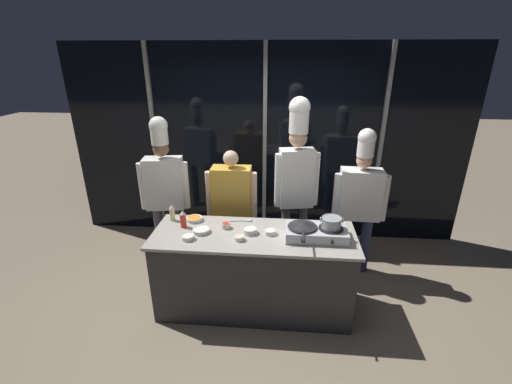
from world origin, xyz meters
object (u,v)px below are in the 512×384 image
frying_pan (303,225)px  chef_line (360,196)px  squeeze_bottle_chili (183,219)px  prep_bowl_carrots (195,219)px  prep_bowl_garlic (250,230)px  serving_spoon_slotted (245,220)px  prep_bowl_onion (188,237)px  prep_bowl_rice (270,232)px  prep_bowl_chicken (239,238)px  stock_pot (331,222)px  squeeze_bottle_oil (172,213)px  chef_sous (297,172)px  prep_bowl_bean_sprouts (201,230)px  prep_bowl_chili_flakes (226,225)px  portable_stove (316,233)px  chef_head (165,184)px  person_guest (232,201)px

frying_pan → chef_line: size_ratio=0.28×
squeeze_bottle_chili → prep_bowl_carrots: squeeze_bottle_chili is taller
squeeze_bottle_chili → prep_bowl_garlic: squeeze_bottle_chili is taller
prep_bowl_garlic → chef_line: 1.43m
serving_spoon_slotted → prep_bowl_onion: bearing=-139.1°
prep_bowl_rice → prep_bowl_chicken: bearing=-153.2°
stock_pot → squeeze_bottle_oil: bearing=171.5°
stock_pot → squeeze_bottle_oil: size_ratio=1.18×
frying_pan → chef_sous: size_ratio=0.23×
prep_bowl_carrots → prep_bowl_bean_sprouts: (0.13, -0.24, 0.00)m
prep_bowl_bean_sprouts → prep_bowl_chili_flakes: prep_bowl_chili_flakes is taller
squeeze_bottle_oil → prep_bowl_chicken: bearing=-24.9°
prep_bowl_garlic → prep_bowl_chicken: (-0.09, -0.15, -0.01)m
squeeze_bottle_oil → prep_bowl_chicken: 0.85m
prep_bowl_carrots → prep_bowl_bean_sprouts: 0.28m
squeeze_bottle_oil → prep_bowl_chicken: squeeze_bottle_oil is taller
portable_stove → squeeze_bottle_chili: 1.35m
stock_pot → prep_bowl_carrots: (-1.41, 0.26, -0.15)m
squeeze_bottle_chili → prep_bowl_garlic: 0.70m
prep_bowl_chili_flakes → chef_head: chef_head is taller
prep_bowl_chili_flakes → serving_spoon_slotted: (0.18, 0.17, -0.02)m
portable_stove → chef_sous: size_ratio=0.28×
prep_bowl_chicken → chef_sous: chef_sous is taller
prep_bowl_rice → chef_line: (1.00, 0.76, 0.09)m
stock_pot → chef_line: size_ratio=0.12×
squeeze_bottle_oil → prep_bowl_carrots: (0.24, 0.01, -0.06)m
portable_stove → prep_bowl_chili_flakes: 0.92m
squeeze_bottle_oil → chef_head: chef_head is taller
prep_bowl_chili_flakes → chef_sous: chef_sous is taller
prep_bowl_bean_sprouts → serving_spoon_slotted: 0.50m
frying_pan → prep_bowl_carrots: (-1.14, 0.26, -0.12)m
stock_pot → prep_bowl_garlic: stock_pot is taller
prep_bowl_onion → prep_bowl_chili_flakes: size_ratio=1.32×
person_guest → chef_sous: (0.75, 0.08, 0.36)m
prep_bowl_bean_sprouts → person_guest: person_guest is taller
frying_pan → serving_spoon_slotted: frying_pan is taller
prep_bowl_garlic → prep_bowl_chili_flakes: same height
person_guest → squeeze_bottle_chili: bearing=55.8°
prep_bowl_onion → chef_sous: (1.04, 0.95, 0.37)m
prep_bowl_rice → prep_bowl_carrots: prep_bowl_rice is taller
prep_bowl_onion → serving_spoon_slotted: prep_bowl_onion is taller
squeeze_bottle_chili → prep_bowl_carrots: size_ratio=1.09×
serving_spoon_slotted → chef_head: chef_head is taller
stock_pot → prep_bowl_carrots: bearing=169.6°
frying_pan → person_guest: 1.09m
portable_stove → chef_head: 1.94m
prep_bowl_onion → stock_pot: bearing=5.8°
frying_pan → prep_bowl_chili_flakes: (-0.77, 0.13, -0.11)m
portable_stove → prep_bowl_carrots: size_ratio=3.45×
prep_bowl_bean_sprouts → chef_line: 1.87m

